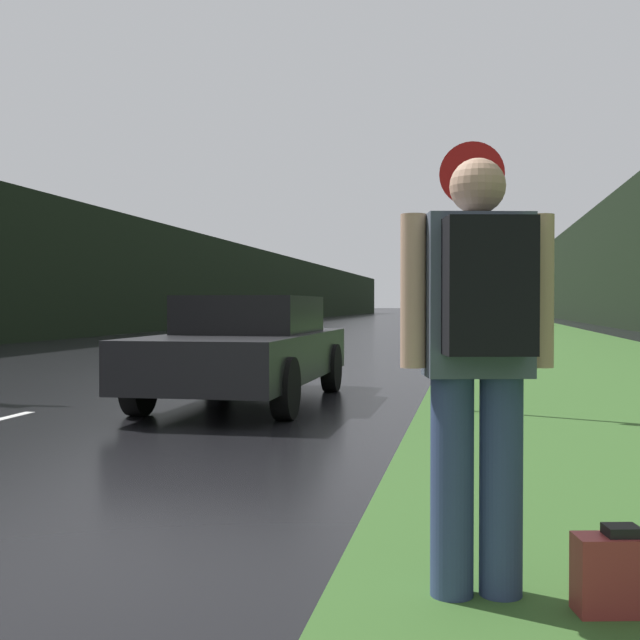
# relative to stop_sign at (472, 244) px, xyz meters

# --- Properties ---
(grass_verge) EXTENTS (6.00, 240.00, 0.02)m
(grass_verge) POSITION_rel_stop_sign_xyz_m (2.39, 29.86, -1.91)
(grass_verge) COLOR #386028
(grass_verge) RESTS_ON ground_plane
(lane_stripe_c) EXTENTS (0.12, 3.00, 0.01)m
(lane_stripe_c) POSITION_rel_stop_sign_xyz_m (-4.98, 4.62, -1.92)
(lane_stripe_c) COLOR silver
(lane_stripe_c) RESTS_ON ground_plane
(lane_stripe_d) EXTENTS (0.12, 3.00, 0.01)m
(lane_stripe_d) POSITION_rel_stop_sign_xyz_m (-4.98, 11.62, -1.92)
(lane_stripe_d) COLOR silver
(lane_stripe_d) RESTS_ON ground_plane
(treeline_far_side) EXTENTS (2.00, 140.00, 5.08)m
(treeline_far_side) POSITION_rel_stop_sign_xyz_m (-15.35, 39.86, 0.62)
(treeline_far_side) COLOR black
(treeline_far_side) RESTS_ON ground_plane
(treeline_near_side) EXTENTS (2.00, 140.00, 7.27)m
(treeline_near_side) POSITION_rel_stop_sign_xyz_m (8.39, 39.86, 1.71)
(treeline_near_side) COLOR black
(treeline_near_side) RESTS_ON ground_plane
(stop_sign) EXTENTS (0.73, 0.07, 3.09)m
(stop_sign) POSITION_rel_stop_sign_xyz_m (0.00, 0.00, 0.00)
(stop_sign) COLOR slate
(stop_sign) RESTS_ON ground_plane
(hitchhiker_with_backpack) EXTENTS (0.63, 0.49, 1.84)m
(hitchhiker_with_backpack) POSITION_rel_stop_sign_xyz_m (0.04, -5.92, -0.87)
(hitchhiker_with_backpack) COLOR navy
(hitchhiker_with_backpack) RESTS_ON ground_plane
(suitcase) EXTENTS (0.39, 0.23, 0.37)m
(suitcase) POSITION_rel_stop_sign_xyz_m (0.59, -5.98, -1.75)
(suitcase) COLOR #9E3333
(suitcase) RESTS_ON ground_plane
(car_passing_near) EXTENTS (1.87, 4.60, 1.34)m
(car_passing_near) POSITION_rel_stop_sign_xyz_m (-2.79, 0.55, -1.23)
(car_passing_near) COLOR black
(car_passing_near) RESTS_ON ground_plane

